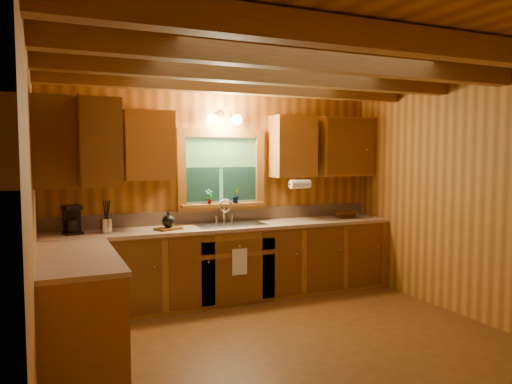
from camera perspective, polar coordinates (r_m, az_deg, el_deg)
The scene contains 20 objects.
room at distance 4.36m, azimuth 4.23°, elevation -1.39°, with size 4.20×4.20×4.20m.
ceiling_beams at distance 4.40m, azimuth 4.31°, elevation 14.22°, with size 4.20×2.54×0.18m.
base_cabinets at distance 5.50m, azimuth -6.85°, elevation -9.41°, with size 4.20×2.22×0.86m.
countertop at distance 5.42m, azimuth -6.77°, elevation -4.75°, with size 4.20×2.24×0.04m.
backsplash at distance 6.11m, azimuth -4.09°, elevation -2.75°, with size 4.20×0.02×0.16m, color tan.
dishwasher_panel at distance 4.73m, azimuth -16.29°, elevation -11.84°, with size 0.02×0.60×0.80m, color white.
upper_cabinets at distance 5.45m, azimuth -8.12°, elevation 5.42°, with size 4.19×1.77×0.78m.
window at distance 6.05m, azimuth -4.06°, elevation 2.39°, with size 1.12×0.08×1.00m.
window_sill at distance 6.03m, azimuth -3.89°, elevation -1.50°, with size 1.06×0.14×0.04m, color brown.
wall_sconce at distance 5.95m, azimuth -3.70°, elevation 8.49°, with size 0.45×0.21×0.17m.
paper_towel_roll at distance 6.13m, azimuth 5.15°, elevation 0.92°, with size 0.11×0.11×0.27m, color white.
dish_towel at distance 5.62m, azimuth -1.92°, elevation -8.14°, with size 0.18×0.01×0.30m, color white.
sink at distance 5.87m, azimuth -3.16°, elevation -4.27°, with size 0.82×0.48×0.43m.
coffee_maker at distance 5.54m, azimuth -20.65°, elevation -3.05°, with size 0.17×0.22×0.30m.
utensil_crock at distance 5.50m, azimuth -17.05°, elevation -3.67°, with size 0.12×0.12×0.35m.
cutting_board at distance 5.56m, azimuth -10.17°, elevation -4.22°, with size 0.27×0.19×0.02m, color brown.
teakettle at distance 5.55m, azimuth -10.18°, elevation -3.37°, with size 0.14×0.14×0.18m.
wicker_basket at distance 6.63m, azimuth 10.33°, elevation -2.60°, with size 0.33×0.33×0.08m, color #48230C.
potted_plant_left at distance 5.95m, azimuth -5.50°, elevation -0.53°, with size 0.10×0.06×0.18m, color brown.
potted_plant_right at distance 6.05m, azimuth -2.35°, elevation -0.38°, with size 0.11×0.09×0.19m, color brown.
Camera 1 is at (-2.03, -3.83, 1.74)m, focal length 34.33 mm.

